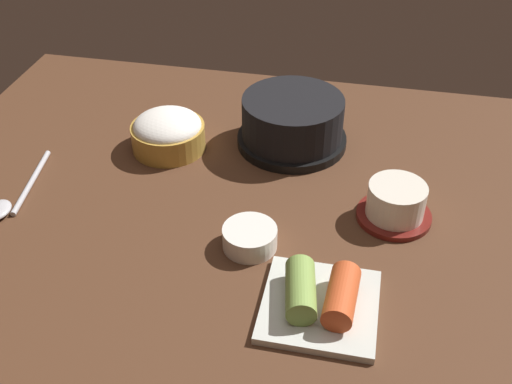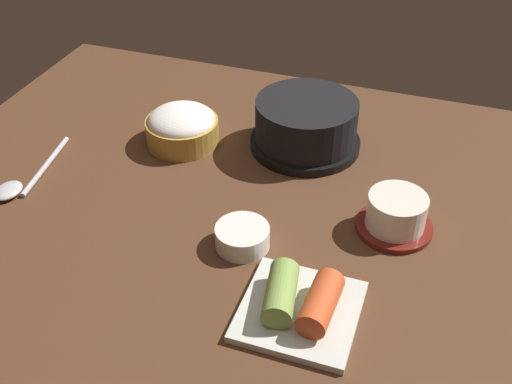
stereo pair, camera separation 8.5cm
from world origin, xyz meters
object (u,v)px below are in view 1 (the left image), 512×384
at_px(kimchi_plate, 320,299).
at_px(tea_cup_with_saucer, 396,201).
at_px(stone_pot, 292,121).
at_px(rice_bowl, 168,132).
at_px(spoon, 8,201).
at_px(banchan_cup_center, 250,237).

bearing_deg(kimchi_plate, tea_cup_with_saucer, 67.61).
xyz_separation_m(stone_pot, rice_bowl, (-0.19, -0.05, -0.01)).
bearing_deg(spoon, rice_bowl, 46.33).
distance_m(stone_pot, banchan_cup_center, 0.25).
relative_size(rice_bowl, tea_cup_with_saucer, 1.13).
relative_size(tea_cup_with_saucer, kimchi_plate, 0.77).
bearing_deg(stone_pot, tea_cup_with_saucer, -42.32).
bearing_deg(rice_bowl, stone_pot, 15.77).
bearing_deg(banchan_cup_center, tea_cup_with_saucer, 29.20).
xyz_separation_m(stone_pot, tea_cup_with_saucer, (0.17, -0.15, -0.02)).
height_order(stone_pot, kimchi_plate, stone_pot).
bearing_deg(kimchi_plate, spoon, 167.07).
bearing_deg(stone_pot, banchan_cup_center, -93.11).
relative_size(rice_bowl, spoon, 0.66).
height_order(tea_cup_with_saucer, banchan_cup_center, tea_cup_with_saucer).
xyz_separation_m(kimchi_plate, spoon, (-0.45, 0.10, -0.01)).
bearing_deg(rice_bowl, tea_cup_with_saucer, -15.54).
bearing_deg(tea_cup_with_saucer, spoon, -170.83).
relative_size(rice_bowl, kimchi_plate, 0.87).
bearing_deg(spoon, banchan_cup_center, -2.47).
bearing_deg(kimchi_plate, stone_pot, 104.53).
height_order(tea_cup_with_saucer, spoon, tea_cup_with_saucer).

